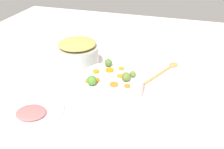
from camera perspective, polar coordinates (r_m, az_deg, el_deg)
tabletop at (r=1.23m, az=1.46°, el=-3.82°), size 2.40×2.40×0.02m
serving_bowl_carrots at (r=1.19m, az=0.00°, el=-2.26°), size 0.29×0.29×0.09m
metal_pot at (r=1.42m, az=-7.52°, el=3.95°), size 0.22×0.22×0.12m
stuffing_mound at (r=1.39m, az=-7.73°, el=6.78°), size 0.20×0.20×0.04m
carrot_slice_0 at (r=1.16m, az=1.72°, el=-0.33°), size 0.03×0.03×0.01m
carrot_slice_1 at (r=1.13m, az=-5.32°, el=-1.42°), size 0.04×0.04×0.01m
carrot_slice_2 at (r=1.13m, az=-3.43°, el=-1.25°), size 0.04×0.04×0.01m
carrot_slice_3 at (r=1.21m, az=-0.52°, el=1.00°), size 0.05×0.05×0.01m
carrot_slice_4 at (r=1.19m, az=-3.55°, el=0.68°), size 0.04×0.04×0.01m
carrot_slice_5 at (r=1.09m, az=3.40°, el=-2.56°), size 0.03×0.03×0.01m
carrot_slice_6 at (r=1.22m, az=2.27°, el=1.30°), size 0.03×0.03×0.01m
carrot_slice_7 at (r=1.10m, az=0.44°, el=-2.21°), size 0.05×0.05×0.01m
brussels_sprout_0 at (r=1.16m, az=4.58°, el=0.08°), size 0.03×0.03×0.03m
brussels_sprout_1 at (r=1.09m, az=-4.48°, el=-1.33°), size 0.04×0.04×0.04m
brussels_sprout_2 at (r=1.24m, az=-0.82°, el=2.63°), size 0.04×0.04×0.04m
brussels_sprout_3 at (r=1.12m, az=3.13°, el=-0.52°), size 0.04×0.04×0.04m
wooden_spoon at (r=1.43m, az=12.18°, el=1.26°), size 0.29×0.16×0.01m
ham_plate at (r=1.13m, az=-17.53°, el=-7.89°), size 0.27×0.27×0.01m
ham_slice_main at (r=1.10m, az=-17.50°, el=-8.03°), size 0.13×0.14×0.02m
dish_towel at (r=1.16m, az=22.11°, el=-8.22°), size 0.20×0.18×0.01m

